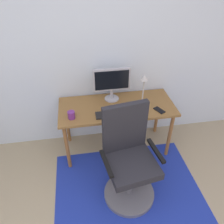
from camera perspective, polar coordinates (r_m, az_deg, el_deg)
wall_back at (r=2.72m, az=-10.02°, el=15.49°), size 6.00×0.10×2.60m
area_rug at (r=2.75m, az=3.86°, el=-18.51°), size 1.64×1.21×0.01m
desk at (r=2.75m, az=1.21°, el=0.32°), size 1.40×0.60×0.70m
monitor at (r=2.70m, az=-0.07°, el=7.80°), size 0.45×0.18×0.42m
keyboard at (r=2.56m, az=0.61°, el=-0.51°), size 0.43×0.13×0.02m
computer_mouse at (r=2.62m, az=7.50°, el=0.29°), size 0.06×0.10×0.03m
coffee_cup at (r=2.53m, az=-10.33°, el=-0.75°), size 0.08×0.08×0.09m
cell_phone at (r=2.68m, az=11.99°, el=0.47°), size 0.12×0.16×0.01m
desk_lamp at (r=2.64m, az=8.08°, el=6.66°), size 0.11×0.11×0.39m
office_chair at (r=2.37m, az=4.29°, el=-13.10°), size 0.60×0.56×1.10m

